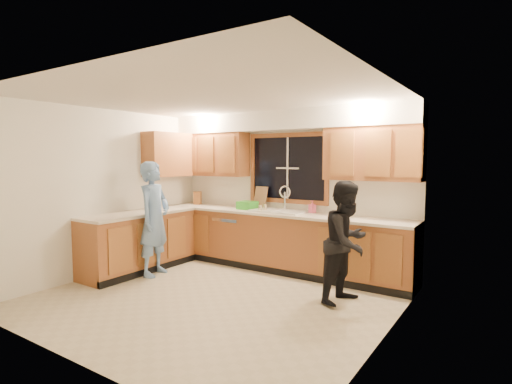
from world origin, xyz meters
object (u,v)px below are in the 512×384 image
(knife_block, at_px, (197,198))
(bowl, at_px, (343,215))
(dishwasher, at_px, (235,238))
(sink, at_px, (279,215))
(man, at_px, (154,219))
(stove, at_px, (108,249))
(dish_crate, at_px, (247,205))
(soap_bottle, at_px, (312,207))
(woman, at_px, (347,242))

(knife_block, bearing_deg, bowl, -27.72)
(dishwasher, height_order, knife_block, knife_block)
(sink, height_order, man, man)
(sink, relative_size, stove, 0.96)
(stove, distance_m, bowl, 3.42)
(sink, bearing_deg, bowl, -1.21)
(bowl, bearing_deg, dishwasher, 179.77)
(dishwasher, xyz_separation_m, knife_block, (-0.91, 0.09, 0.63))
(dish_crate, distance_m, soap_bottle, 1.10)
(dish_crate, bearing_deg, soap_bottle, 10.74)
(stove, bearing_deg, woman, 17.47)
(knife_block, bearing_deg, soap_bottle, -22.83)
(dish_crate, bearing_deg, man, -122.51)
(bowl, bearing_deg, man, -152.75)
(dishwasher, height_order, man, man)
(bowl, bearing_deg, woman, -65.18)
(sink, distance_m, stove, 2.60)
(man, bearing_deg, sink, -62.43)
(man, bearing_deg, dishwasher, -38.59)
(sink, bearing_deg, man, -137.35)
(stove, bearing_deg, sink, 45.39)
(soap_bottle, distance_m, bowl, 0.62)
(woman, distance_m, bowl, 0.89)
(sink, height_order, knife_block, sink)
(bowl, bearing_deg, soap_bottle, 159.90)
(sink, height_order, dish_crate, sink)
(dish_crate, distance_m, bowl, 1.66)
(woman, distance_m, knife_block, 3.33)
(sink, relative_size, woman, 0.58)
(dishwasher, xyz_separation_m, bowl, (1.92, -0.01, 0.54))
(stove, height_order, dish_crate, dish_crate)
(woman, bearing_deg, bowl, 36.76)
(dishwasher, distance_m, soap_bottle, 1.48)
(woman, relative_size, knife_block, 6.32)
(woman, height_order, soap_bottle, woman)
(bowl, bearing_deg, stove, -147.84)
(man, xyz_separation_m, soap_bottle, (1.90, 1.49, 0.16))
(sink, xyz_separation_m, woman, (1.43, -0.81, -0.12))
(sink, height_order, dishwasher, sink)
(knife_block, bearing_deg, woman, -41.22)
(man, xyz_separation_m, dish_crate, (0.82, 1.28, 0.13))
(stove, height_order, man, man)
(sink, relative_size, dishwasher, 1.05)
(sink, height_order, woman, woman)
(soap_bottle, relative_size, bowl, 0.80)
(woman, xyz_separation_m, dish_crate, (-2.02, 0.79, 0.24))
(sink, relative_size, knife_block, 3.65)
(dishwasher, bearing_deg, dish_crate, -0.30)
(dishwasher, distance_m, dish_crate, 0.63)
(woman, height_order, knife_block, woman)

